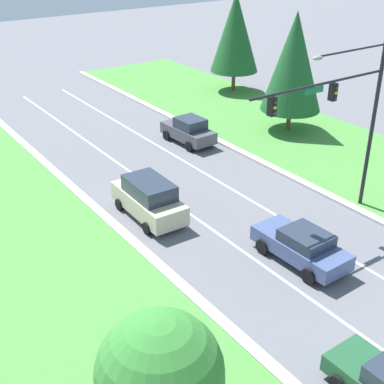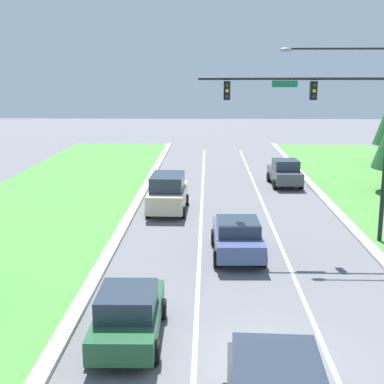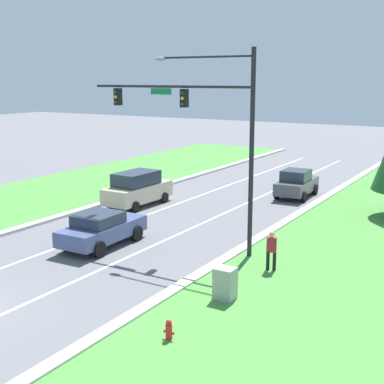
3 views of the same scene
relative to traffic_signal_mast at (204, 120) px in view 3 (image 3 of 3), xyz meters
name	(u,v)px [view 3 (image 3 of 3)]	position (x,y,z in m)	size (l,w,h in m)	color
curb_strip_right	(61,359)	(1.57, -10.64, -5.80)	(0.50, 90.00, 0.15)	beige
traffic_signal_mast	(204,120)	(0.00, 0.00, 0.00)	(8.35, 0.41, 8.88)	black
slate_blue_sedan	(102,229)	(-4.30, -2.02, -5.05)	(2.18, 4.60, 1.60)	#475684
champagne_suv	(137,189)	(-7.76, 5.36, -4.82)	(2.20, 4.80, 2.10)	beige
graphite_sedan	(296,183)	(-0.26, 12.65, -4.98)	(2.13, 4.25, 1.83)	#4C4C51
utility_cabinet	(225,285)	(3.52, -4.67, -5.27)	(0.70, 0.60, 1.22)	#9E9E99
pedestrian	(271,249)	(3.76, -1.14, -4.94)	(0.42, 0.31, 1.69)	black
fire_hydrant	(169,331)	(3.47, -8.14, -5.54)	(0.34, 0.20, 0.70)	red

